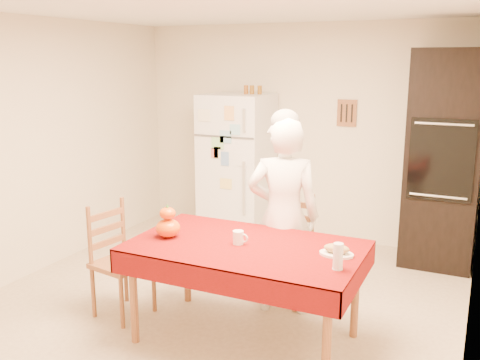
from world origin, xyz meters
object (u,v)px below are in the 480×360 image
Objects in this scene: seated_woman at (283,216)px; bread_plate at (336,254)px; dining_table at (246,254)px; chair_far at (288,243)px; coffee_mug at (238,237)px; wine_glass at (338,256)px; chair_left at (117,255)px; oven_cabinet at (443,160)px; refrigerator at (237,166)px; pumpkin_lower at (168,228)px.

seated_woman is 6.89× the size of bread_plate.
chair_far is (0.03, 0.85, -0.18)m from dining_table.
wine_glass reaches higher than coffee_mug.
bread_plate is at bearing -76.37° from chair_left.
coffee_mug is (-0.06, -0.01, 0.12)m from dining_table.
dining_table is 0.13m from coffee_mug.
oven_cabinet is at bearing -34.94° from chair_left.
bread_plate is (0.59, -0.52, -0.06)m from seated_woman.
chair_left is at bearing -90.85° from refrigerator.
chair_far is at bearing 55.70° from pumpkin_lower.
chair_left reaches higher than wine_glass.
chair_left is 1.92m from wine_glass.
seated_woman is (1.19, -1.63, -0.02)m from refrigerator.
coffee_mug is at bearing -78.07° from chair_left.
seated_woman is at bearing -53.78° from refrigerator.
coffee_mug reaches higher than bread_plate.
refrigerator is 2.29m from chair_left.
pumpkin_lower is at bearing -172.86° from bread_plate.
pumpkin_lower is (-0.64, -0.94, 0.33)m from chair_far.
bread_plate is at bearing 6.12° from coffee_mug.
oven_cabinet is 2.49m from wine_glass.
chair_left is (-1.15, -0.04, -0.18)m from dining_table.
oven_cabinet is 1.33× the size of seated_woman.
dining_table is at bearing -86.30° from chair_far.
oven_cabinet is 2.28m from bread_plate.
refrigerator is 3.03m from wine_glass.
seated_woman is at bearing 77.76° from coffee_mug.
dining_table is (-1.16, -2.27, -0.41)m from oven_cabinet.
seated_woman is 0.79m from bread_plate.
coffee_mug is (-1.22, -2.27, -0.29)m from oven_cabinet.
chair_left reaches higher than bread_plate.
wine_glass is at bearing -49.78° from chair_far.
seated_woman is at bearing 44.84° from pumpkin_lower.
wine_glass is (1.86, -2.39, -0.00)m from refrigerator.
chair_far reaches higher than coffee_mug.
seated_woman is at bearing 138.50° from bread_plate.
chair_left reaches higher than coffee_mug.
oven_cabinet is 11.61× the size of pumpkin_lower.
seated_woman is (0.07, 0.59, 0.13)m from dining_table.
seated_woman reaches higher than coffee_mug.
chair_left is at bearing 176.05° from wine_glass.
refrigerator is at bearing 9.25° from chair_left.
seated_woman is 8.72× the size of pumpkin_lower.
chair_far is at bearing -97.37° from seated_woman.
bread_plate is at bearing -45.28° from chair_far.
dining_table is 1.79× the size of chair_left.
refrigerator is 1.03× the size of seated_woman.
seated_woman is 0.61m from coffee_mug.
coffee_mug is at bearing -173.88° from bread_plate.
oven_cabinet is at bearing 1.18° from refrigerator.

